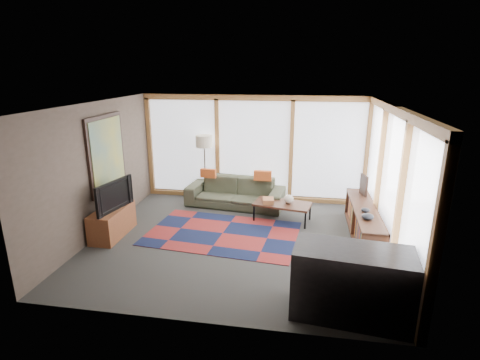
% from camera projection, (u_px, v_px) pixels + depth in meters
% --- Properties ---
extents(ground, '(5.50, 5.50, 0.00)m').
position_uv_depth(ground, '(237.00, 240.00, 7.26)').
color(ground, '#302F2D').
rests_on(ground, ground).
extents(room_envelope, '(5.52, 5.02, 2.62)m').
position_uv_depth(room_envelope, '(266.00, 157.00, 7.27)').
color(room_envelope, '#453A30').
rests_on(room_envelope, ground).
extents(rug, '(3.13, 2.18, 0.01)m').
position_uv_depth(rug, '(223.00, 233.00, 7.54)').
color(rug, maroon).
rests_on(rug, ground).
extents(sofa, '(2.40, 1.16, 0.68)m').
position_uv_depth(sofa, '(235.00, 192.00, 8.99)').
color(sofa, '#353828').
rests_on(sofa, ground).
extents(pillow_left, '(0.39, 0.15, 0.21)m').
position_uv_depth(pillow_left, '(208.00, 173.00, 8.99)').
color(pillow_left, '#B24C1E').
rests_on(pillow_left, sofa).
extents(pillow_right, '(0.42, 0.13, 0.23)m').
position_uv_depth(pillow_right, '(263.00, 176.00, 8.75)').
color(pillow_right, '#B24C1E').
rests_on(pillow_right, sofa).
extents(floor_lamp, '(0.41, 0.41, 1.65)m').
position_uv_depth(floor_lamp, '(205.00, 168.00, 9.27)').
color(floor_lamp, '#2E2219').
rests_on(floor_lamp, ground).
extents(coffee_table, '(1.30, 0.83, 0.40)m').
position_uv_depth(coffee_table, '(282.00, 212.00, 8.15)').
color(coffee_table, '#352115').
rests_on(coffee_table, ground).
extents(book_stack, '(0.26, 0.31, 0.10)m').
position_uv_depth(book_stack, '(268.00, 200.00, 8.11)').
color(book_stack, '#9B5D36').
rests_on(book_stack, coffee_table).
extents(vase, '(0.23, 0.23, 0.19)m').
position_uv_depth(vase, '(289.00, 199.00, 8.05)').
color(vase, beige).
rests_on(vase, coffee_table).
extents(bookshelf, '(0.44, 2.44, 0.61)m').
position_uv_depth(bookshelf, '(364.00, 222.00, 7.32)').
color(bookshelf, '#352115').
rests_on(bookshelf, ground).
extents(bowl_a, '(0.25, 0.25, 0.11)m').
position_uv_depth(bowl_a, '(368.00, 217.00, 6.67)').
color(bowl_a, black).
rests_on(bowl_a, bookshelf).
extents(bowl_b, '(0.16, 0.16, 0.08)m').
position_uv_depth(bowl_b, '(365.00, 210.00, 7.01)').
color(bowl_b, black).
rests_on(bowl_b, bookshelf).
extents(shelf_picture, '(0.12, 0.33, 0.44)m').
position_uv_depth(shelf_picture, '(364.00, 185.00, 7.91)').
color(shelf_picture, black).
rests_on(shelf_picture, bookshelf).
extents(tv_console, '(0.47, 1.13, 0.56)m').
position_uv_depth(tv_console, '(112.00, 222.00, 7.40)').
color(tv_console, brown).
rests_on(tv_console, ground).
extents(television, '(0.34, 1.03, 0.59)m').
position_uv_depth(television, '(110.00, 195.00, 7.20)').
color(television, black).
rests_on(television, tv_console).
extents(bar_counter, '(1.60, 0.89, 0.97)m').
position_uv_depth(bar_counter, '(352.00, 283.00, 4.93)').
color(bar_counter, black).
rests_on(bar_counter, ground).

